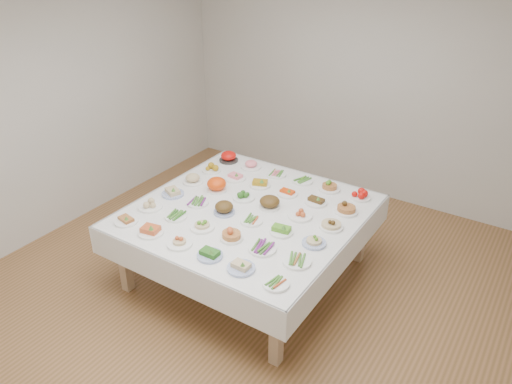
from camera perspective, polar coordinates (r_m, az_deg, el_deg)
The scene contains 38 objects.
room_envelope at distance 4.13m, azimuth -0.62°, elevation 9.57°, with size 5.02×5.02×2.81m.
display_table at distance 4.79m, azimuth -0.98°, elevation -2.81°, with size 2.07×2.07×0.75m.
dish_0 at distance 4.70m, azimuth -14.63°, elevation -3.06°, with size 0.21×0.21×0.09m.
dish_1 at distance 4.48m, azimuth -11.97°, elevation -4.18°, with size 0.23×0.23×0.11m.
dish_2 at distance 4.29m, azimuth -8.75°, elevation -5.52°, with size 0.22×0.22×0.10m.
dish_3 at distance 4.12m, azimuth -5.30°, elevation -6.99°, with size 0.21×0.21×0.09m.
dish_4 at distance 3.97m, azimuth -1.72°, elevation -8.44°, with size 0.22×0.22×0.09m.
dish_5 at distance 3.82m, azimuth 2.28°, elevation -10.34°, with size 0.20×0.20×0.05m.
dish_6 at distance 4.88m, azimuth -12.04°, elevation -1.37°, with size 0.23×0.23×0.10m.
dish_7 at distance 4.69m, azimuth -9.15°, elevation -2.67°, with size 0.21×0.21×0.05m.
dish_8 at distance 4.49m, azimuth -6.18°, elevation -3.68°, with size 0.22×0.22×0.10m.
dish_9 at distance 4.31m, azimuth -2.83°, elevation -4.79°, with size 0.20×0.20×0.12m.
dish_10 at distance 4.19m, azimuth 0.73°, elevation -6.36°, with size 0.23×0.23×0.06m.
dish_11 at distance 4.06m, azimuth 4.69°, elevation -7.74°, with size 0.25×0.23×0.06m.
dish_12 at distance 5.07m, azimuth -9.50°, elevation 0.04°, with size 0.22×0.22×0.10m.
dish_13 at distance 4.89m, azimuth -6.69°, elevation -1.11°, with size 0.22×0.21×0.05m.
dish_14 at distance 4.69m, azimuth -3.67°, elevation -1.91°, with size 0.20×0.20×0.11m.
dish_15 at distance 4.56m, azimuth -0.52°, elevation -3.25°, with size 0.20×0.20×0.05m.
dish_16 at distance 4.40m, azimuth 2.92°, elevation -4.26°, with size 0.21×0.21×0.10m.
dish_17 at distance 4.28m, azimuth 6.66°, elevation -5.49°, with size 0.20×0.20×0.10m.
dish_18 at distance 5.28m, azimuth -7.24°, elevation 1.50°, with size 0.21×0.21×0.11m.
dish_19 at distance 5.09m, azimuth -4.51°, elevation 0.72°, with size 0.20×0.20×0.12m.
dish_20 at distance 4.94m, azimuth -1.42°, elevation -0.39°, with size 0.22×0.22×0.09m.
dish_21 at distance 4.77m, azimuth 1.57°, elevation -1.16°, with size 0.22×0.22×0.13m.
dish_22 at distance 4.65m, azimuth 5.06°, elevation -2.50°, with size 0.23×0.23×0.09m.
dish_23 at distance 4.51m, azimuth 8.60°, elevation -3.45°, with size 0.22×0.22×0.12m.
dish_24 at distance 5.51m, azimuth -5.09°, elevation 2.70°, with size 0.20×0.20×0.09m.
dish_25 at distance 5.33m, azimuth -2.38°, elevation 1.84°, with size 0.22×0.22×0.09m.
dish_26 at distance 5.17m, azimuth 0.46°, elevation 1.08°, with size 0.21×0.21×0.10m.
dish_27 at distance 5.03m, azimuth 3.61°, elevation 0.03°, with size 0.21×0.21×0.08m.
dish_28 at distance 4.89m, azimuth 6.89°, elevation -0.95°, with size 0.21×0.21×0.09m.
dish_29 at distance 4.76m, azimuth 10.31°, elevation -1.66°, with size 0.22×0.22×0.14m.
dish_30 at distance 5.73m, azimuth -3.15°, elevation 4.06°, with size 0.21×0.21×0.12m.
dish_31 at distance 5.56m, azimuth -0.57°, elevation 3.24°, with size 0.22×0.22×0.12m.
dish_32 at distance 5.41m, azimuth 2.36°, elevation 2.08°, with size 0.21×0.21×0.05m.
dish_33 at distance 5.28m, azimuth 5.35°, elevation 1.36°, with size 0.21×0.21×0.05m.
dish_34 at distance 5.14m, azimuth 8.41°, elevation 0.73°, with size 0.21×0.21×0.12m.
dish_35 at distance 5.05m, azimuth 11.86°, elevation -0.25°, with size 0.21×0.21×0.10m.
Camera 1 is at (2.18, -3.24, 3.16)m, focal length 35.00 mm.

